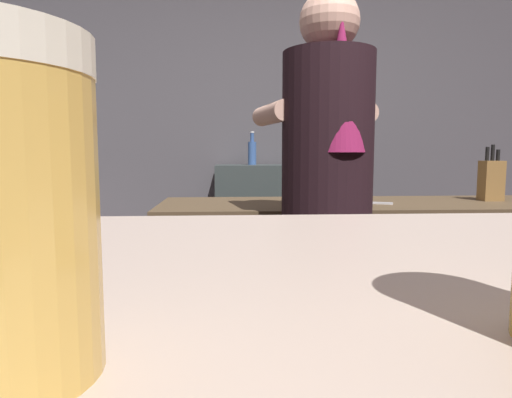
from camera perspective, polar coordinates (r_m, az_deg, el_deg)
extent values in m
cube|color=#4C494E|center=(3.63, 2.38, 9.13)|extent=(5.20, 0.10, 2.70)
cube|color=#4D3C28|center=(2.31, 15.11, -11.74)|extent=(2.10, 0.60, 0.91)
cube|color=#323B3A|center=(3.40, 2.70, -4.53)|extent=(0.93, 0.36, 1.06)
cube|color=#262626|center=(3.23, -29.01, -4.37)|extent=(0.03, 0.03, 0.40)
cube|color=#2E373F|center=(1.81, 8.91, -16.71)|extent=(0.28, 0.20, 0.91)
cylinder|color=black|center=(1.67, 9.34, 8.03)|extent=(0.34, 0.34, 0.61)
sphere|color=#D8A68F|center=(1.74, 9.59, 21.80)|extent=(0.22, 0.22, 0.22)
cone|color=#8C1E4C|center=(1.60, 10.95, 14.48)|extent=(0.18, 0.18, 0.47)
cylinder|color=#D8A68F|center=(1.77, 2.11, 11.01)|extent=(0.14, 0.33, 0.08)
cylinder|color=#D8A68F|center=(1.90, 12.15, 10.55)|extent=(0.14, 0.33, 0.08)
cube|color=brown|center=(2.50, 28.22, 2.10)|extent=(0.10, 0.08, 0.20)
cylinder|color=black|center=(2.48, 27.82, 5.21)|extent=(0.02, 0.02, 0.07)
cylinder|color=black|center=(2.49, 28.38, 5.31)|extent=(0.02, 0.02, 0.08)
cylinder|color=black|center=(2.51, 28.91, 5.01)|extent=(0.02, 0.02, 0.06)
cylinder|color=#CE5A28|center=(2.11, 6.14, 0.07)|extent=(0.16, 0.16, 0.04)
cube|color=silver|center=(2.15, 14.15, -0.46)|extent=(0.24, 0.12, 0.01)
cylinder|color=#375893|center=(3.37, -0.51, 5.95)|extent=(0.06, 0.06, 0.17)
cylinder|color=#375893|center=(3.37, -0.51, 8.00)|extent=(0.03, 0.03, 0.07)
cylinder|color=silver|center=(3.37, -0.51, 8.68)|extent=(0.03, 0.03, 0.01)
cylinder|color=black|center=(3.36, 5.07, 5.92)|extent=(0.06, 0.06, 0.17)
cylinder|color=black|center=(3.36, 5.09, 7.98)|extent=(0.03, 0.03, 0.07)
cylinder|color=red|center=(3.36, 5.10, 8.64)|extent=(0.03, 0.03, 0.01)
cylinder|color=#4A7B34|center=(3.43, 6.13, 5.55)|extent=(0.08, 0.08, 0.13)
cylinder|color=#4A7B34|center=(3.43, 6.15, 7.06)|extent=(0.03, 0.03, 0.05)
cylinder|color=black|center=(3.43, 6.16, 7.60)|extent=(0.04, 0.04, 0.01)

